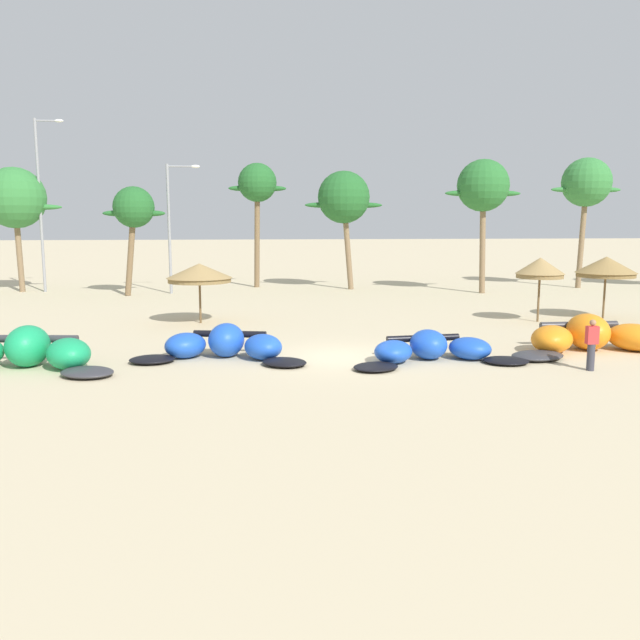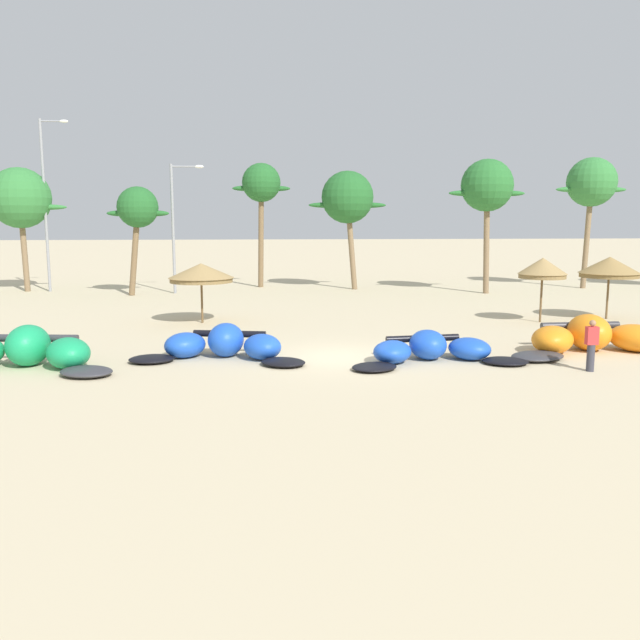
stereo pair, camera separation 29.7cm
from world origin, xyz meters
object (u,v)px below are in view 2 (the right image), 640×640
at_px(palm_center_right, 487,187).
at_px(lamppost_west_center, 176,220).
at_px(palm_left_of_gap, 261,185).
at_px(lamppost_west, 47,198).
at_px(kite_left_of_center, 431,350).
at_px(kite_center, 594,338).
at_px(person_near_kites, 591,345).
at_px(kite_left, 224,345).
at_px(beach_umbrella_middle, 543,268).
at_px(palm_center_left, 348,198).
at_px(beach_umbrella_near_van, 201,273).
at_px(beach_umbrella_near_palms, 609,267).
at_px(palm_left, 138,209).
at_px(palm_right_of_gap, 592,184).
at_px(palm_leftmost, 20,199).
at_px(kite_far_left, 23,352).

relative_size(palm_center_right, lamppost_west_center, 1.04).
height_order(palm_left_of_gap, lamppost_west, lamppost_west).
height_order(kite_left_of_center, kite_center, kite_center).
relative_size(person_near_kites, lamppost_west, 0.15).
height_order(kite_left, beach_umbrella_middle, beach_umbrella_middle).
xyz_separation_m(person_near_kites, palm_center_left, (-4.48, 24.75, 5.22)).
relative_size(beach_umbrella_near_van, palm_left_of_gap, 0.35).
distance_m(kite_left_of_center, beach_umbrella_near_palms, 13.84).
distance_m(kite_left, beach_umbrella_middle, 15.76).
relative_size(palm_left, palm_right_of_gap, 0.76).
xyz_separation_m(kite_center, palm_left_of_gap, (-11.73, 23.89, 6.45)).
height_order(palm_left_of_gap, lamppost_west_center, palm_left_of_gap).
bearing_deg(palm_left_of_gap, beach_umbrella_near_van, -99.92).
xyz_separation_m(kite_left, palm_center_left, (7.02, 21.80, 5.59)).
bearing_deg(kite_center, lamppost_west, 138.83).
height_order(palm_left_of_gap, palm_center_left, palm_left_of_gap).
bearing_deg(kite_center, beach_umbrella_near_palms, 59.23).
bearing_deg(kite_left, palm_center_right, 50.48).
xyz_separation_m(palm_center_left, lamppost_west, (-19.37, 0.36, -0.01)).
relative_size(kite_left_of_center, palm_right_of_gap, 0.71).
height_order(palm_center_left, lamppost_west_center, lamppost_west_center).
bearing_deg(lamppost_west, beach_umbrella_near_palms, -26.06).
height_order(beach_umbrella_near_van, palm_left, palm_left).
bearing_deg(palm_left_of_gap, palm_center_left, -19.43).
distance_m(beach_umbrella_near_van, lamppost_west_center, 12.86).
distance_m(kite_center, palm_center_right, 19.83).
xyz_separation_m(kite_left_of_center, palm_leftmost, (-21.00, 23.40, 5.59)).
distance_m(kite_far_left, person_near_kites, 17.88).
relative_size(kite_center, person_near_kites, 4.56).
distance_m(palm_leftmost, palm_center_left, 21.10).
relative_size(person_near_kites, palm_left, 0.24).
xyz_separation_m(kite_center, lamppost_west_center, (-17.09, 20.45, 4.09)).
relative_size(beach_umbrella_near_van, palm_right_of_gap, 0.34).
bearing_deg(beach_umbrella_near_van, palm_right_of_gap, 28.00).
relative_size(palm_leftmost, lamppost_west, 0.73).
height_order(beach_umbrella_near_van, palm_center_right, palm_center_right).
bearing_deg(person_near_kites, beach_umbrella_near_palms, 59.74).
bearing_deg(kite_left_of_center, kite_center, 8.94).
relative_size(beach_umbrella_middle, palm_right_of_gap, 0.34).
xyz_separation_m(palm_leftmost, palm_center_left, (21.09, -0.54, 0.07)).
distance_m(kite_far_left, kite_left, 6.34).
height_order(kite_left, palm_left_of_gap, palm_left_of_gap).
bearing_deg(kite_left_of_center, palm_left_of_gap, 102.64).
height_order(beach_umbrella_near_van, lamppost_west_center, lamppost_west_center).
bearing_deg(palm_center_right, lamppost_west, 172.74).
distance_m(person_near_kites, palm_center_left, 25.69).
bearing_deg(palm_center_right, kite_left, -129.52).
xyz_separation_m(palm_left_of_gap, palm_center_right, (14.00, -5.17, -0.29)).
bearing_deg(lamppost_west, person_near_kites, -46.46).
relative_size(kite_far_left, kite_left_of_center, 1.09).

